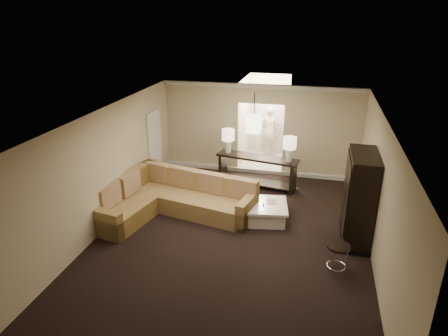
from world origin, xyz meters
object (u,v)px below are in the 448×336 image
(console_table, at_px, (257,169))
(person, at_px, (269,129))
(drink_table, at_px, (338,253))
(sectional_sofa, at_px, (170,200))
(armoire, at_px, (359,200))
(coffee_table, at_px, (265,212))

(console_table, distance_m, person, 2.69)
(drink_table, relative_size, person, 0.29)
(console_table, relative_size, drink_table, 4.22)
(sectional_sofa, distance_m, armoire, 4.49)
(sectional_sofa, height_order, console_table, sectional_sofa)
(coffee_table, distance_m, console_table, 2.04)
(person, bearing_deg, console_table, 74.56)
(coffee_table, height_order, console_table, console_table)
(console_table, distance_m, drink_table, 4.26)
(armoire, bearing_deg, sectional_sofa, 178.18)
(console_table, bearing_deg, sectional_sofa, -119.68)
(person, bearing_deg, armoire, 101.72)
(sectional_sofa, xyz_separation_m, drink_table, (4.04, -1.45, 0.01))
(coffee_table, bearing_deg, drink_table, -45.57)
(sectional_sofa, distance_m, person, 5.22)
(sectional_sofa, xyz_separation_m, coffee_table, (2.37, 0.26, -0.18))
(coffee_table, height_order, person, person)
(drink_table, xyz_separation_m, person, (-2.21, 6.30, 0.58))
(armoire, distance_m, drink_table, 1.48)
(armoire, xyz_separation_m, person, (-2.62, 5.00, 0.02))
(coffee_table, bearing_deg, sectional_sofa, -173.79)
(sectional_sofa, xyz_separation_m, person, (1.83, 4.86, 0.60))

